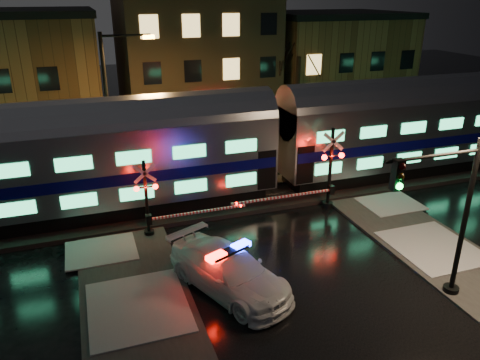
# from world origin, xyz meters

# --- Properties ---
(ground) EXTENTS (120.00, 120.00, 0.00)m
(ground) POSITION_xyz_m (0.00, 0.00, 0.00)
(ground) COLOR black
(ground) RESTS_ON ground
(ballast) EXTENTS (90.00, 4.20, 0.24)m
(ballast) POSITION_xyz_m (0.00, 5.00, 0.12)
(ballast) COLOR black
(ballast) RESTS_ON ground
(building_left) EXTENTS (14.00, 10.00, 9.00)m
(building_left) POSITION_xyz_m (-13.00, 22.00, 4.50)
(building_left) COLOR brown
(building_left) RESTS_ON ground
(building_mid) EXTENTS (12.00, 11.00, 11.50)m
(building_mid) POSITION_xyz_m (2.00, 22.50, 5.75)
(building_mid) COLOR brown
(building_mid) RESTS_ON ground
(building_right) EXTENTS (12.00, 10.00, 8.50)m
(building_right) POSITION_xyz_m (15.00, 22.00, 4.25)
(building_right) COLOR brown
(building_right) RESTS_ON ground
(train) EXTENTS (51.00, 3.12, 5.92)m
(train) POSITION_xyz_m (2.20, 5.00, 3.38)
(train) COLOR black
(train) RESTS_ON ballast
(police_car) EXTENTS (4.32, 6.04, 1.80)m
(police_car) POSITION_xyz_m (-3.00, -2.87, 0.82)
(police_car) COLOR white
(police_car) RESTS_ON ground
(crossing_signal_right) EXTENTS (6.17, 0.67, 4.37)m
(crossing_signal_right) POSITION_xyz_m (3.83, 2.31, 1.81)
(crossing_signal_right) COLOR black
(crossing_signal_right) RESTS_ON ground
(crossing_signal_left) EXTENTS (5.30, 0.63, 3.75)m
(crossing_signal_left) POSITION_xyz_m (-4.89, 2.30, 1.54)
(crossing_signal_left) COLOR black
(crossing_signal_left) RESTS_ON ground
(traffic_light) EXTENTS (3.99, 0.71, 6.17)m
(traffic_light) POSITION_xyz_m (3.91, -5.93, 3.28)
(traffic_light) COLOR black
(traffic_light) RESTS_ON ground
(streetlight) EXTENTS (2.92, 0.31, 8.75)m
(streetlight) POSITION_xyz_m (-5.87, 9.00, 5.04)
(streetlight) COLOR black
(streetlight) RESTS_ON ground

